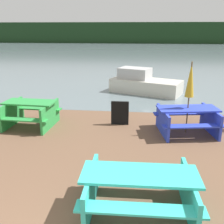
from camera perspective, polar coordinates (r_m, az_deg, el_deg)
water at (r=34.25m, az=4.62°, el=12.88°), size 60.00×50.00×0.00m
far_treeline at (r=54.13m, az=5.38°, el=16.78°), size 80.00×1.60×4.00m
picnic_table_teal at (r=4.45m, az=5.99°, el=-16.05°), size 1.91×1.43×0.72m
picnic_table_blue at (r=7.84m, az=16.00°, el=-1.25°), size 1.89×1.64×0.75m
picnic_table_green at (r=8.43m, az=-17.30°, el=0.03°), size 1.60×1.45×0.79m
umbrella_gold at (r=7.57m, az=16.71°, el=6.63°), size 0.25×0.25×2.06m
boat at (r=12.47m, az=6.88°, el=6.16°), size 3.50×2.47×1.13m
signboard at (r=8.23m, az=1.73°, el=-0.21°), size 0.55×0.08×0.75m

